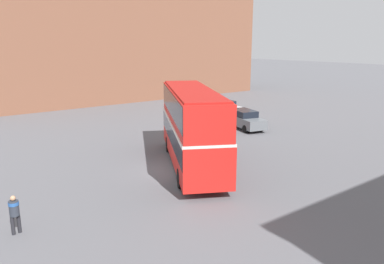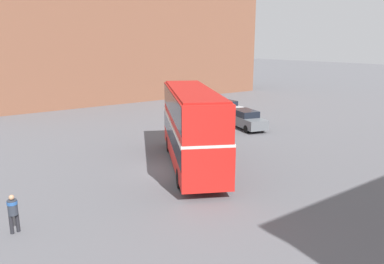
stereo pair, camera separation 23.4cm
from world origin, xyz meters
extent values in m
plane|color=#5B5B60|center=(0.00, 0.00, 0.00)|extent=(240.00, 240.00, 0.00)
cube|color=brown|center=(-28.21, 12.32, 8.06)|extent=(8.30, 37.86, 16.12)
cube|color=red|center=(0.13, 1.79, 1.52)|extent=(10.79, 7.32, 2.17)
cube|color=red|center=(0.13, 1.79, 3.60)|extent=(10.61, 7.18, 1.99)
cube|color=black|center=(0.13, 1.79, 2.01)|extent=(10.71, 7.30, 1.07)
cube|color=black|center=(0.13, 1.79, 3.83)|extent=(10.48, 7.13, 1.35)
cube|color=silver|center=(0.13, 1.79, 2.63)|extent=(10.71, 7.29, 0.20)
cube|color=#B11A15|center=(0.13, 1.79, 4.64)|extent=(10.10, 6.79, 0.10)
cylinder|color=black|center=(3.73, 1.17, 0.51)|extent=(1.04, 0.74, 1.02)
cylinder|color=black|center=(2.67, -0.84, 0.51)|extent=(1.04, 0.74, 1.02)
cylinder|color=black|center=(-2.22, 4.31, 0.51)|extent=(1.04, 0.74, 1.02)
cylinder|color=black|center=(-3.28, 2.30, 0.51)|extent=(1.04, 0.74, 1.02)
cylinder|color=#232328|center=(2.76, -8.91, 0.39)|extent=(0.14, 0.14, 0.77)
cylinder|color=#232328|center=(2.72, -8.67, 0.39)|extent=(0.14, 0.14, 0.77)
cylinder|color=#2D333D|center=(2.74, -8.79, 1.08)|extent=(0.42, 0.42, 0.61)
cylinder|color=#28569E|center=(2.74, -8.79, 1.27)|extent=(0.45, 0.45, 0.13)
sphere|color=tan|center=(2.74, -8.79, 1.49)|extent=(0.21, 0.21, 0.21)
cube|color=slate|center=(-5.28, 11.56, 0.68)|extent=(4.95, 2.81, 0.81)
cube|color=black|center=(-5.46, 11.61, 1.35)|extent=(2.73, 2.09, 0.54)
cylinder|color=black|center=(-3.69, 11.95, 0.33)|extent=(0.69, 0.38, 0.65)
cylinder|color=black|center=(-4.07, 10.46, 0.33)|extent=(0.69, 0.38, 0.65)
cylinder|color=black|center=(-6.49, 12.67, 0.33)|extent=(0.69, 0.38, 0.65)
cylinder|color=black|center=(-6.87, 11.18, 0.33)|extent=(0.69, 0.38, 0.65)
cube|color=silver|center=(-11.82, 14.79, 0.60)|extent=(4.25, 2.18, 0.66)
cube|color=black|center=(-11.66, 14.77, 1.18)|extent=(2.27, 1.83, 0.49)
cylinder|color=black|center=(-13.16, 14.06, 0.32)|extent=(0.66, 0.27, 0.65)
cylinder|color=black|center=(-13.02, 15.72, 0.32)|extent=(0.66, 0.27, 0.65)
cylinder|color=black|center=(-10.62, 13.85, 0.32)|extent=(0.66, 0.27, 0.65)
cylinder|color=black|center=(-10.49, 15.51, 0.32)|extent=(0.66, 0.27, 0.65)
camera|label=1|loc=(17.64, -11.26, 7.33)|focal=35.00mm
camera|label=2|loc=(17.77, -11.07, 7.33)|focal=35.00mm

